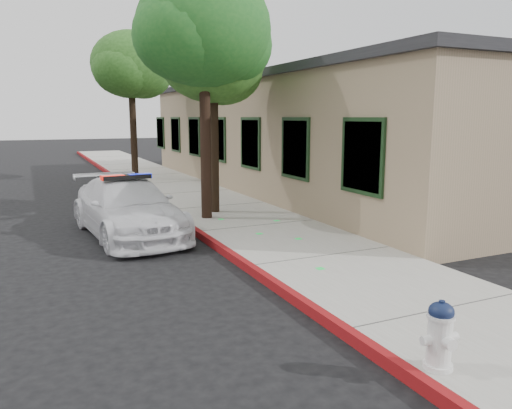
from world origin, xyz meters
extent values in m
plane|color=black|center=(0.00, 0.00, 0.00)|extent=(120.00, 120.00, 0.00)
cube|color=gray|center=(1.60, 3.00, 0.07)|extent=(3.20, 60.00, 0.15)
cube|color=maroon|center=(0.06, 3.00, 0.08)|extent=(0.14, 60.00, 0.16)
cube|color=#8F775E|center=(6.70, 9.00, 2.00)|extent=(7.00, 20.00, 4.00)
cube|color=black|center=(6.70, 9.00, 4.12)|extent=(7.30, 20.30, 0.24)
cube|color=black|center=(3.17, 1.00, 1.95)|extent=(0.08, 1.48, 1.68)
cube|color=black|center=(3.17, 4.00, 1.95)|extent=(0.08, 1.48, 1.68)
cube|color=black|center=(3.17, 7.00, 1.95)|extent=(0.08, 1.48, 1.68)
cube|color=black|center=(3.17, 10.00, 1.95)|extent=(0.08, 1.48, 1.68)
cube|color=black|center=(3.17, 13.00, 1.95)|extent=(0.08, 1.48, 1.68)
cube|color=black|center=(3.17, 16.00, 1.95)|extent=(0.08, 1.48, 1.68)
cube|color=black|center=(3.17, 19.00, 1.95)|extent=(0.08, 1.48, 1.68)
imported|color=silver|center=(-1.41, 3.87, 0.67)|extent=(2.33, 4.81, 1.35)
cube|color=black|center=(-1.41, 3.87, 1.41)|extent=(1.22, 0.40, 0.10)
cube|color=red|center=(-1.73, 3.84, 1.41)|extent=(0.54, 0.29, 0.11)
cube|color=#0B1ACA|center=(-1.09, 3.90, 1.41)|extent=(0.54, 0.29, 0.11)
cylinder|color=white|center=(0.35, -4.23, 0.18)|extent=(0.31, 0.31, 0.06)
cylinder|color=white|center=(0.35, -4.23, 0.46)|extent=(0.26, 0.26, 0.51)
cylinder|color=white|center=(0.35, -4.23, 0.73)|extent=(0.30, 0.30, 0.04)
ellipsoid|color=#0F1938|center=(0.35, -4.23, 0.79)|extent=(0.27, 0.27, 0.20)
cylinder|color=#0F1938|center=(0.35, -4.23, 0.88)|extent=(0.06, 0.06, 0.06)
cylinder|color=white|center=(0.19, -4.20, 0.48)|extent=(0.12, 0.12, 0.10)
cylinder|color=white|center=(0.51, -4.25, 0.48)|extent=(0.12, 0.12, 0.10)
cylinder|color=white|center=(0.33, -4.38, 0.50)|extent=(0.14, 0.13, 0.13)
cylinder|color=black|center=(0.76, 4.46, 2.08)|extent=(0.28, 0.28, 3.85)
ellipsoid|color=#1A551D|center=(0.76, 4.46, 4.96)|extent=(3.42, 3.42, 2.91)
ellipsoid|color=#1A551D|center=(1.35, 4.64, 4.64)|extent=(2.57, 2.57, 2.18)
ellipsoid|color=#1A551D|center=(0.26, 4.25, 4.75)|extent=(2.67, 2.67, 2.27)
cylinder|color=black|center=(1.25, 5.16, 1.84)|extent=(0.24, 0.24, 3.39)
ellipsoid|color=#26541A|center=(1.25, 5.16, 4.36)|extent=(2.84, 2.84, 2.41)
ellipsoid|color=#26541A|center=(1.61, 5.44, 4.09)|extent=(2.29, 2.29, 1.95)
ellipsoid|color=#26541A|center=(0.89, 4.97, 4.18)|extent=(2.20, 2.20, 1.87)
cylinder|color=black|center=(0.70, 13.73, 2.06)|extent=(0.28, 0.28, 3.82)
ellipsoid|color=#1E4916|center=(0.70, 13.73, 4.96)|extent=(3.28, 3.28, 2.78)
ellipsoid|color=#1E4916|center=(1.24, 13.97, 4.63)|extent=(2.51, 2.51, 2.14)
ellipsoid|color=#1E4916|center=(0.38, 13.40, 4.74)|extent=(2.62, 2.62, 2.23)
camera|label=1|loc=(-3.47, -7.88, 2.79)|focal=34.77mm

